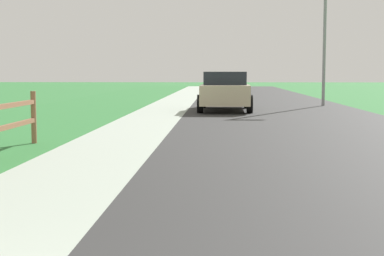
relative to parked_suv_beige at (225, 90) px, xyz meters
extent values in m
plane|color=#2E7135|center=(-1.49, 3.83, -0.79)|extent=(120.00, 120.00, 0.00)
cube|color=#2D2D2D|center=(2.01, 5.83, -0.78)|extent=(7.00, 66.00, 0.01)
cube|color=#9FAC9D|center=(-4.49, 5.83, -0.78)|extent=(6.00, 66.00, 0.01)
cube|color=#2E7135|center=(-5.99, 5.83, -0.78)|extent=(5.00, 66.00, 0.00)
cylinder|color=#8D5C41|center=(-4.15, -10.83, -0.23)|extent=(0.11, 0.11, 1.11)
cube|color=#C6B793|center=(0.00, 0.01, -0.13)|extent=(1.89, 4.86, 0.74)
cube|color=#1E232B|center=(0.00, -0.03, 0.49)|extent=(1.64, 2.64, 0.50)
cylinder|color=black|center=(-0.90, 1.52, -0.45)|extent=(0.23, 0.68, 0.68)
cylinder|color=black|center=(0.93, 1.50, -0.45)|extent=(0.23, 0.68, 0.68)
cylinder|color=black|center=(-0.93, -1.48, -0.45)|extent=(0.23, 0.68, 0.68)
cylinder|color=black|center=(0.90, -1.50, -0.45)|extent=(0.23, 0.68, 0.68)
cylinder|color=gray|center=(4.46, 3.33, 2.75)|extent=(0.14, 0.14, 7.07)
camera|label=1|loc=(-0.25, -22.71, 0.72)|focal=53.63mm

